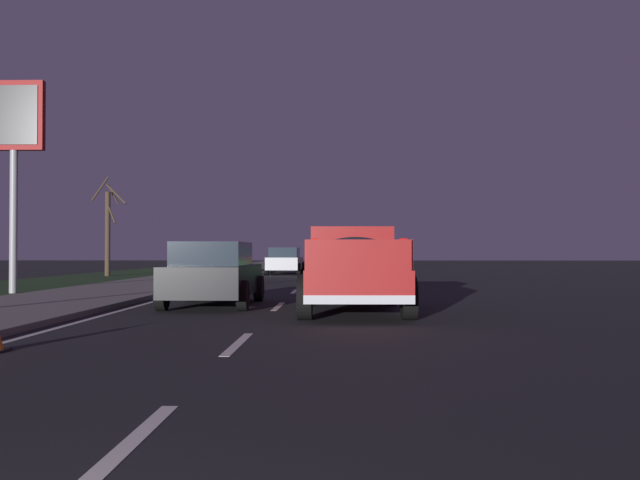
% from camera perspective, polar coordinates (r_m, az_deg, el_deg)
% --- Properties ---
extents(ground, '(144.00, 144.00, 0.00)m').
position_cam_1_polar(ground, '(28.50, -1.37, -3.61)').
color(ground, black).
extents(sidewalk_shoulder, '(108.00, 4.00, 0.12)m').
position_cam_1_polar(sidewalk_shoulder, '(29.34, -12.58, -3.39)').
color(sidewalk_shoulder, slate).
rests_on(sidewalk_shoulder, ground).
extents(grass_verge, '(108.00, 6.00, 0.01)m').
position_cam_1_polar(grass_verge, '(30.94, -21.62, -3.33)').
color(grass_verge, '#1E3819').
rests_on(grass_verge, ground).
extents(lane_markings, '(108.93, 3.54, 0.01)m').
position_cam_1_polar(lane_markings, '(31.04, -5.79, -3.38)').
color(lane_markings, silver).
rests_on(lane_markings, ground).
extents(pickup_truck, '(5.46, 2.35, 1.87)m').
position_cam_1_polar(pickup_truck, '(15.00, 2.74, -2.24)').
color(pickup_truck, maroon).
rests_on(pickup_truck, ground).
extents(sedan_silver, '(4.43, 2.07, 1.54)m').
position_cam_1_polar(sedan_silver, '(39.51, -2.95, -1.73)').
color(sedan_silver, '#B2B5BA').
rests_on(sedan_silver, ground).
extents(sedan_red, '(4.42, 2.05, 1.54)m').
position_cam_1_polar(sedan_red, '(43.27, 1.85, -1.67)').
color(sedan_red, maroon).
rests_on(sedan_red, ground).
extents(sedan_black, '(4.40, 2.03, 1.54)m').
position_cam_1_polar(sedan_black, '(16.73, -8.82, -2.77)').
color(sedan_black, black).
rests_on(sedan_black, ground).
extents(sedan_green, '(4.40, 2.02, 1.54)m').
position_cam_1_polar(sedan_green, '(30.62, 2.33, -1.96)').
color(sedan_green, '#14592D').
rests_on(sedan_green, ground).
extents(gas_price_sign, '(0.27, 1.90, 6.71)m').
position_cam_1_polar(gas_price_sign, '(23.84, -24.16, 8.09)').
color(gas_price_sign, '#99999E').
rests_on(gas_price_sign, ground).
extents(bare_tree_far, '(1.24, 1.91, 5.33)m').
position_cam_1_polar(bare_tree_far, '(38.35, -17.27, 0.90)').
color(bare_tree_far, '#423323').
rests_on(bare_tree_far, ground).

